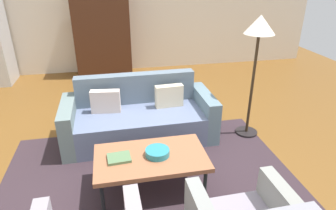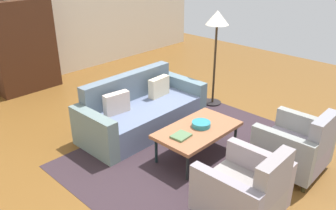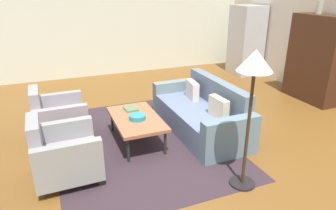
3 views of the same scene
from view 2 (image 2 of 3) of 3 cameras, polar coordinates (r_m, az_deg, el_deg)
The scene contains 11 objects.
ground_plane at distance 5.60m, azimuth 0.34°, elevation -4.18°, with size 10.60×10.60×0.00m, color brown.
wall_back at distance 8.00m, azimuth -19.69°, elevation 13.95°, with size 8.83×0.12×2.80m, color beige.
area_rug at distance 5.03m, azimuth 4.30°, elevation -7.90°, with size 3.40×2.60×0.01m, color #34272E.
couch at distance 5.58m, azimuth -4.60°, elevation -1.06°, with size 2.11×0.93×0.86m.
coffee_table at distance 4.80m, azimuth 4.90°, elevation -4.22°, with size 1.20×0.70×0.43m.
armchair_left at distance 3.87m, azimuth 12.84°, elevation -13.70°, with size 0.81×0.81×0.88m.
armchair_right at distance 4.79m, azimuth 20.52°, elevation -6.64°, with size 0.82×0.82×0.88m.
fruit_bowl at distance 4.82m, azimuth 5.48°, elevation -3.16°, with size 0.26×0.26×0.07m, color teal.
book_stack at distance 4.56m, azimuth 2.16°, elevation -5.11°, with size 0.25×0.21×0.03m.
cabinet at distance 7.50m, azimuth -22.75°, elevation 8.88°, with size 1.20×0.51×1.80m.
floor_lamp at distance 6.15m, azimuth 8.04°, elevation 12.64°, with size 0.40×0.40×1.72m.
Camera 2 is at (-3.56, -3.37, 2.71)m, focal length 37.03 mm.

